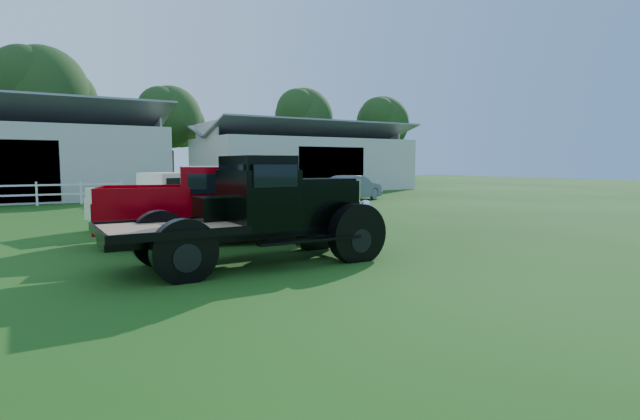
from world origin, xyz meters
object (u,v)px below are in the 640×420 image
vintage_flatbed (253,210)px  red_pickup (207,204)px  white_pickup (165,200)px  misc_car_blue (280,191)px  misc_car_grey (353,188)px

vintage_flatbed → red_pickup: vintage_flatbed is taller
vintage_flatbed → white_pickup: (-0.01, 7.45, -0.25)m
white_pickup → red_pickup: bearing=-106.9°
misc_car_blue → red_pickup: bearing=137.9°
vintage_flatbed → red_pickup: bearing=88.1°
vintage_flatbed → misc_car_blue: size_ratio=1.21×
red_pickup → white_pickup: 4.11m
vintage_flatbed → white_pickup: vintage_flatbed is taller
vintage_flatbed → red_pickup: (0.10, 3.34, -0.10)m
white_pickup → vintage_flatbed: bearing=-108.4°
misc_car_grey → vintage_flatbed: bearing=114.5°
white_pickup → misc_car_blue: bearing=15.3°
white_pickup → misc_car_blue: (6.47, 4.32, -0.08)m
misc_car_blue → misc_car_grey: 5.84m
red_pickup → misc_car_grey: bearing=55.7°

